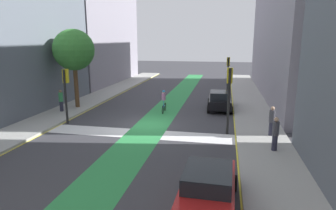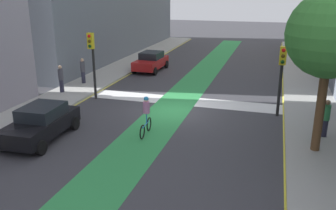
# 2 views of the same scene
# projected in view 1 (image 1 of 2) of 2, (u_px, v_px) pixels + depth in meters

# --- Properties ---
(ground_plane) EXTENTS (120.00, 120.00, 0.00)m
(ground_plane) POSITION_uv_depth(u_px,v_px,m) (148.00, 125.00, 20.44)
(ground_plane) COLOR #38383D
(bike_lane_paint) EXTENTS (2.40, 60.00, 0.01)m
(bike_lane_paint) POSITION_uv_depth(u_px,v_px,m) (152.00, 125.00, 20.38)
(bike_lane_paint) COLOR #2D8C47
(bike_lane_paint) RESTS_ON ground_plane
(crosswalk_band) EXTENTS (12.00, 1.80, 0.01)m
(crosswalk_band) POSITION_uv_depth(u_px,v_px,m) (139.00, 134.00, 18.53)
(crosswalk_band) COLOR silver
(crosswalk_band) RESTS_ON ground_plane
(sidewalk_left) EXTENTS (3.00, 60.00, 0.15)m
(sidewalk_left) POSITION_uv_depth(u_px,v_px,m) (50.00, 118.00, 21.84)
(sidewalk_left) COLOR #9E9E99
(sidewalk_left) RESTS_ON ground_plane
(curb_stripe_left) EXTENTS (0.16, 60.00, 0.01)m
(curb_stripe_left) POSITION_uv_depth(u_px,v_px,m) (69.00, 120.00, 21.57)
(curb_stripe_left) COLOR yellow
(curb_stripe_left) RESTS_ON ground_plane
(sidewalk_right) EXTENTS (3.00, 60.00, 0.15)m
(sidewalk_right) POSITION_uv_depth(u_px,v_px,m) (259.00, 130.00, 19.01)
(sidewalk_right) COLOR #9E9E99
(sidewalk_right) RESTS_ON ground_plane
(curb_stripe_right) EXTENTS (0.16, 60.00, 0.01)m
(curb_stripe_right) POSITION_uv_depth(u_px,v_px,m) (236.00, 130.00, 19.31)
(curb_stripe_right) COLOR yellow
(curb_stripe_right) RESTS_ON ground_plane
(traffic_signal_near_right) EXTENTS (0.35, 0.52, 4.14)m
(traffic_signal_near_right) POSITION_uv_depth(u_px,v_px,m) (229.00, 88.00, 17.99)
(traffic_signal_near_right) COLOR black
(traffic_signal_near_right) RESTS_ON ground_plane
(traffic_signal_near_left) EXTENTS (0.35, 0.52, 3.83)m
(traffic_signal_near_left) POSITION_uv_depth(u_px,v_px,m) (66.00, 86.00, 20.25)
(traffic_signal_near_left) COLOR black
(traffic_signal_near_left) RESTS_ON ground_plane
(traffic_signal_far_right) EXTENTS (0.35, 0.52, 3.88)m
(traffic_signal_far_right) POSITION_uv_depth(u_px,v_px,m) (228.00, 68.00, 32.63)
(traffic_signal_far_right) COLOR black
(traffic_signal_far_right) RESTS_ON ground_plane
(car_black_right_far) EXTENTS (2.18, 4.28, 1.57)m
(car_black_right_far) POSITION_uv_depth(u_px,v_px,m) (220.00, 100.00, 24.73)
(car_black_right_far) COLOR black
(car_black_right_far) RESTS_ON ground_plane
(car_red_right_near) EXTENTS (2.12, 4.25, 1.57)m
(car_red_right_near) POSITION_uv_depth(u_px,v_px,m) (208.00, 188.00, 10.14)
(car_red_right_near) COLOR #A51919
(car_red_right_near) RESTS_ON ground_plane
(cyclist_in_lane) EXTENTS (0.32, 1.73, 1.86)m
(cyclist_in_lane) POSITION_uv_depth(u_px,v_px,m) (164.00, 101.00, 23.67)
(cyclist_in_lane) COLOR black
(cyclist_in_lane) RESTS_ON ground_plane
(pedestrian_sidewalk_right_a) EXTENTS (0.34, 0.34, 1.79)m
(pedestrian_sidewalk_right_a) POSITION_uv_depth(u_px,v_px,m) (275.00, 134.00, 15.16)
(pedestrian_sidewalk_right_a) COLOR #262638
(pedestrian_sidewalk_right_a) RESTS_ON sidewalk_right
(pedestrian_sidewalk_left_a) EXTENTS (0.34, 0.34, 1.75)m
(pedestrian_sidewalk_left_a) POSITION_uv_depth(u_px,v_px,m) (61.00, 100.00, 23.51)
(pedestrian_sidewalk_left_a) COLOR #262638
(pedestrian_sidewalk_left_a) RESTS_ON sidewalk_left
(pedestrian_sidewalk_right_b) EXTENTS (0.34, 0.34, 1.79)m
(pedestrian_sidewalk_right_b) POSITION_uv_depth(u_px,v_px,m) (272.00, 121.00, 17.56)
(pedestrian_sidewalk_right_b) COLOR #262638
(pedestrian_sidewalk_right_b) RESTS_ON sidewalk_right
(street_tree_near) EXTENTS (3.39, 3.39, 6.53)m
(street_tree_near) POSITION_uv_depth(u_px,v_px,m) (74.00, 50.00, 24.16)
(street_tree_near) COLOR brown
(street_tree_near) RESTS_ON sidewalk_left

